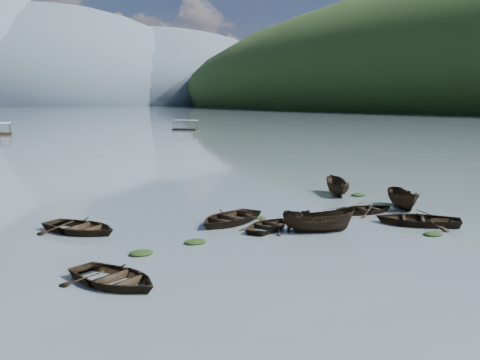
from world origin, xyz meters
TOP-DOWN VIEW (x-y plane):
  - ground_plane at (0.00, 0.00)m, footprint 2400.00×2400.00m
  - haze_mtn_c at (140.00, 900.00)m, footprint 520.00×520.00m
  - haze_mtn_d at (320.00, 900.00)m, footprint 520.00×520.00m
  - rowboat_0 at (-11.85, 1.34)m, footprint 4.72×5.38m
  - rowboat_1 at (-1.36, 6.16)m, footprint 4.66×4.30m
  - rowboat_2 at (0.66, 4.19)m, footprint 4.36×3.18m
  - rowboat_3 at (7.00, 2.80)m, footprint 5.91×5.94m
  - rowboat_4 at (6.70, 6.83)m, footprint 4.26×3.24m
  - rowboat_5 at (9.92, 6.72)m, footprint 3.16×4.31m
  - rowboat_6 at (-11.03, 10.73)m, footprint 5.44×5.86m
  - rowboat_7 at (-2.70, 8.60)m, footprint 5.98×5.29m
  - rowboat_8 at (9.34, 13.08)m, footprint 3.15×4.22m
  - weed_clump_0 at (-9.50, 4.84)m, footprint 1.18×0.97m
  - weed_clump_1 at (1.63, 4.94)m, footprint 1.05×0.84m
  - weed_clump_2 at (5.72, 0.52)m, footprint 1.11×0.89m
  - weed_clump_3 at (-0.37, 8.85)m, footprint 0.82×0.69m
  - weed_clump_4 at (11.58, 8.52)m, footprint 1.07×0.85m
  - weed_clump_5 at (-6.37, 5.44)m, footprint 1.19×0.96m
  - weed_clump_6 at (-3.93, 8.24)m, footprint 0.89×0.74m
  - weed_clump_7 at (10.56, 11.92)m, footprint 1.25×1.00m
  - pontoon_centre at (-5.02, 106.63)m, footprint 3.62×6.88m
  - pontoon_right at (36.39, 104.07)m, footprint 6.30×6.32m

SIDE VIEW (x-z plane):
  - ground_plane at x=0.00m, z-range 0.00..0.00m
  - haze_mtn_c at x=140.00m, z-range -130.00..130.00m
  - haze_mtn_d at x=320.00m, z-range -110.00..110.00m
  - rowboat_0 at x=-11.85m, z-range -0.46..0.46m
  - rowboat_1 at x=-1.36m, z-range -0.39..0.39m
  - rowboat_2 at x=0.66m, z-range -0.79..0.79m
  - rowboat_3 at x=7.00m, z-range -0.51..0.51m
  - rowboat_4 at x=6.70m, z-range -0.41..0.41m
  - rowboat_5 at x=9.92m, z-range -0.78..0.78m
  - rowboat_6 at x=-11.03m, z-range -0.49..0.49m
  - rowboat_7 at x=-2.70m, z-range -0.51..0.51m
  - rowboat_8 at x=9.34m, z-range -0.77..0.77m
  - weed_clump_0 at x=-9.50m, z-range -0.13..0.13m
  - weed_clump_1 at x=1.63m, z-range -0.12..0.12m
  - weed_clump_2 at x=5.72m, z-range -0.12..0.12m
  - weed_clump_3 at x=-0.37m, z-range -0.09..0.09m
  - weed_clump_4 at x=11.58m, z-range -0.11..0.11m
  - weed_clump_5 at x=-6.37m, z-range -0.13..0.13m
  - weed_clump_6 at x=-3.93m, z-range -0.09..0.09m
  - weed_clump_7 at x=10.56m, z-range -0.14..0.14m
  - pontoon_centre at x=-5.02m, z-range -1.26..1.26m
  - pontoon_right at x=36.39m, z-range -1.21..1.21m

